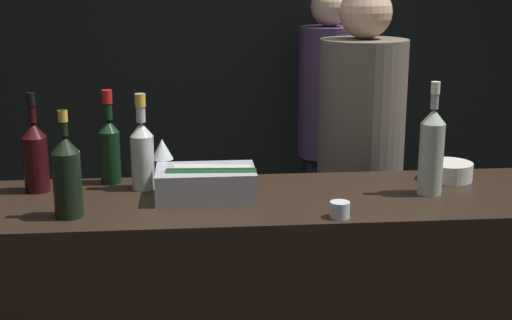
# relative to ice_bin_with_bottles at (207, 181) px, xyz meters

# --- Properties ---
(wall_back_chalkboard) EXTENTS (6.40, 0.06, 2.80)m
(wall_back_chalkboard) POSITION_rel_ice_bin_with_bottles_xyz_m (0.16, 1.97, 0.30)
(wall_back_chalkboard) COLOR black
(wall_back_chalkboard) RESTS_ON ground_plane
(ice_bin_with_bottles) EXTENTS (0.33, 0.20, 0.11)m
(ice_bin_with_bottles) POSITION_rel_ice_bin_with_bottles_xyz_m (0.00, 0.00, 0.00)
(ice_bin_with_bottles) COLOR #9EA0A5
(ice_bin_with_bottles) RESTS_ON bar_counter
(bowl_white) EXTENTS (0.17, 0.17, 0.06)m
(bowl_white) POSITION_rel_ice_bin_with_bottles_xyz_m (0.86, 0.14, -0.02)
(bowl_white) COLOR silver
(bowl_white) RESTS_ON bar_counter
(wine_glass) EXTENTS (0.08, 0.08, 0.16)m
(wine_glass) POSITION_rel_ice_bin_with_bottles_xyz_m (-0.15, 0.20, 0.06)
(wine_glass) COLOR silver
(wine_glass) RESTS_ON bar_counter
(candle_votive) EXTENTS (0.06, 0.06, 0.05)m
(candle_votive) POSITION_rel_ice_bin_with_bottles_xyz_m (0.39, -0.23, -0.03)
(candle_votive) COLOR silver
(candle_votive) RESTS_ON bar_counter
(red_wine_bottle_burgundy) EXTENTS (0.07, 0.07, 0.33)m
(red_wine_bottle_burgundy) POSITION_rel_ice_bin_with_bottles_xyz_m (-0.33, 0.21, 0.08)
(red_wine_bottle_burgundy) COLOR black
(red_wine_bottle_burgundy) RESTS_ON bar_counter
(white_wine_bottle) EXTENTS (0.08, 0.08, 0.38)m
(white_wine_bottle) POSITION_rel_ice_bin_with_bottles_xyz_m (0.74, -0.02, 0.10)
(white_wine_bottle) COLOR #9EA899
(white_wine_bottle) RESTS_ON bar_counter
(red_wine_bottle_black_foil) EXTENTS (0.08, 0.08, 0.34)m
(red_wine_bottle_black_foil) POSITION_rel_ice_bin_with_bottles_xyz_m (-0.57, 0.13, 0.07)
(red_wine_bottle_black_foil) COLOR black
(red_wine_bottle_black_foil) RESTS_ON bar_counter
(rose_wine_bottle) EXTENTS (0.08, 0.08, 0.33)m
(rose_wine_bottle) POSITION_rel_ice_bin_with_bottles_xyz_m (-0.22, 0.13, 0.08)
(rose_wine_bottle) COLOR #B2B7AD
(rose_wine_bottle) RESTS_ON bar_counter
(champagne_bottle) EXTENTS (0.09, 0.09, 0.33)m
(champagne_bottle) POSITION_rel_ice_bin_with_bottles_xyz_m (-0.42, -0.15, 0.08)
(champagne_bottle) COLOR black
(champagne_bottle) RESTS_ON bar_counter
(person_in_hoodie) EXTENTS (0.36, 0.36, 1.71)m
(person_in_hoodie) POSITION_rel_ice_bin_with_bottles_xyz_m (0.65, 0.57, -0.14)
(person_in_hoodie) COLOR black
(person_in_hoodie) RESTS_ON ground_plane
(person_blond_tee) EXTENTS (0.33, 0.33, 1.69)m
(person_blond_tee) POSITION_rel_ice_bin_with_bottles_xyz_m (0.70, 1.58, -0.14)
(person_blond_tee) COLOR black
(person_blond_tee) RESTS_ON ground_plane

